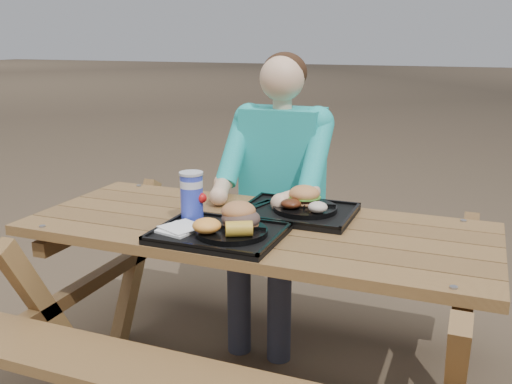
% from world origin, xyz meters
% --- Properties ---
extents(picnic_table, '(1.80, 1.49, 0.75)m').
position_xyz_m(picnic_table, '(0.00, 0.00, 0.38)').
color(picnic_table, '#999999').
rests_on(picnic_table, ground).
extents(tray_near, '(0.45, 0.35, 0.02)m').
position_xyz_m(tray_near, '(-0.07, -0.19, 0.76)').
color(tray_near, black).
rests_on(tray_near, picnic_table).
extents(tray_far, '(0.45, 0.35, 0.02)m').
position_xyz_m(tray_far, '(0.11, 0.17, 0.76)').
color(tray_far, black).
rests_on(tray_far, picnic_table).
extents(plate_near, '(0.26, 0.26, 0.02)m').
position_xyz_m(plate_near, '(-0.02, -0.20, 0.78)').
color(plate_near, black).
rests_on(plate_near, tray_near).
extents(plate_far, '(0.26, 0.26, 0.02)m').
position_xyz_m(plate_far, '(0.14, 0.18, 0.78)').
color(plate_far, black).
rests_on(plate_far, tray_far).
extents(napkin_stack, '(0.16, 0.16, 0.02)m').
position_xyz_m(napkin_stack, '(-0.22, -0.23, 0.78)').
color(napkin_stack, white).
rests_on(napkin_stack, tray_near).
extents(soda_cup, '(0.09, 0.09, 0.18)m').
position_xyz_m(soda_cup, '(-0.23, -0.08, 0.86)').
color(soda_cup, '#192CBF').
rests_on(soda_cup, tray_near).
extents(condiment_bbq, '(0.05, 0.05, 0.03)m').
position_xyz_m(condiment_bbq, '(-0.06, -0.07, 0.79)').
color(condiment_bbq, black).
rests_on(condiment_bbq, tray_near).
extents(condiment_mustard, '(0.05, 0.05, 0.03)m').
position_xyz_m(condiment_mustard, '(-0.02, -0.08, 0.79)').
color(condiment_mustard, gold).
rests_on(condiment_mustard, tray_near).
extents(sandwich, '(0.13, 0.13, 0.14)m').
position_xyz_m(sandwich, '(0.00, -0.15, 0.86)').
color(sandwich, '#BA7441').
rests_on(sandwich, plate_near).
extents(mac_cheese, '(0.10, 0.10, 0.05)m').
position_xyz_m(mac_cheese, '(-0.08, -0.26, 0.82)').
color(mac_cheese, '#FFAB43').
rests_on(mac_cheese, plate_near).
extents(corn_cob, '(0.12, 0.12, 0.05)m').
position_xyz_m(corn_cob, '(0.04, -0.26, 0.82)').
color(corn_cob, gold).
rests_on(corn_cob, plate_near).
extents(cutlery_far, '(0.08, 0.18, 0.01)m').
position_xyz_m(cutlery_far, '(-0.05, 0.18, 0.77)').
color(cutlery_far, black).
rests_on(cutlery_far, tray_far).
extents(burger, '(0.13, 0.13, 0.11)m').
position_xyz_m(burger, '(0.13, 0.22, 0.85)').
color(burger, '#CC8248').
rests_on(burger, plate_far).
extents(baked_beans, '(0.08, 0.08, 0.04)m').
position_xyz_m(baked_beans, '(0.10, 0.13, 0.81)').
color(baked_beans, '#522210').
rests_on(baked_beans, plate_far).
extents(potato_salad, '(0.08, 0.08, 0.04)m').
position_xyz_m(potato_salad, '(0.21, 0.11, 0.81)').
color(potato_salad, beige).
rests_on(potato_salad, plate_far).
extents(diner, '(0.48, 0.84, 1.28)m').
position_xyz_m(diner, '(-0.10, 0.59, 0.64)').
color(diner, '#19B0A9').
rests_on(diner, ground).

